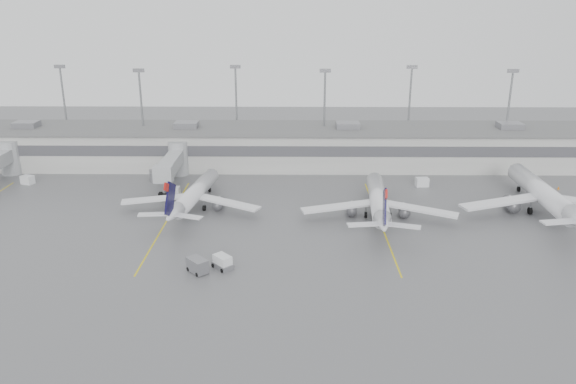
{
  "coord_description": "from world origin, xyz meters",
  "views": [
    {
      "loc": [
        3.37,
        -61.71,
        34.06
      ],
      "look_at": [
        2.44,
        24.0,
        5.0
      ],
      "focal_mm": 35.0,
      "sensor_mm": 36.0,
      "label": 1
    }
  ],
  "objects_px": {
    "baggage_tug": "(223,263)",
    "jet_mid_right": "(378,201)",
    "jet_far_right": "(545,194)",
    "jet_mid_left": "(194,194)"
  },
  "relations": [
    {
      "from": "baggage_tug",
      "to": "jet_mid_right",
      "type": "bearing_deg",
      "value": -3.2
    },
    {
      "from": "jet_mid_right",
      "to": "baggage_tug",
      "type": "bearing_deg",
      "value": -136.14
    },
    {
      "from": "jet_far_right",
      "to": "baggage_tug",
      "type": "relative_size",
      "value": 10.0
    },
    {
      "from": "jet_mid_left",
      "to": "jet_mid_right",
      "type": "xyz_separation_m",
      "value": [
        31.26,
        -3.39,
        0.14
      ]
    },
    {
      "from": "jet_mid_left",
      "to": "jet_mid_right",
      "type": "distance_m",
      "value": 31.44
    },
    {
      "from": "jet_far_right",
      "to": "jet_mid_left",
      "type": "bearing_deg",
      "value": -179.64
    },
    {
      "from": "jet_mid_right",
      "to": "baggage_tug",
      "type": "height_order",
      "value": "jet_mid_right"
    },
    {
      "from": "jet_far_right",
      "to": "baggage_tug",
      "type": "height_order",
      "value": "jet_far_right"
    },
    {
      "from": "jet_mid_left",
      "to": "jet_far_right",
      "type": "xyz_separation_m",
      "value": [
        59.53,
        -1.27,
        0.6
      ]
    },
    {
      "from": "jet_far_right",
      "to": "jet_mid_right",
      "type": "bearing_deg",
      "value": -174.14
    }
  ]
}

